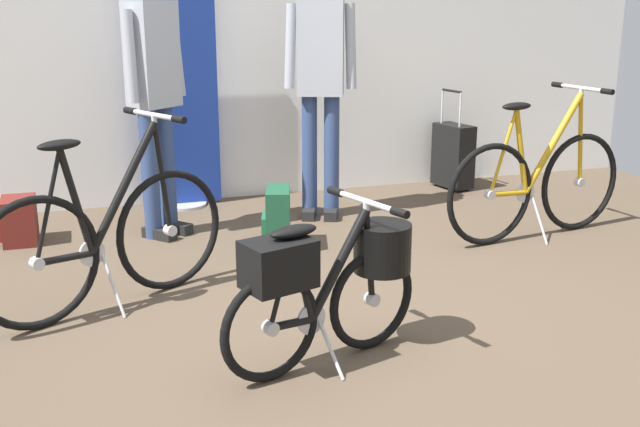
{
  "coord_description": "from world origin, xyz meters",
  "views": [
    {
      "loc": [
        -1.2,
        -3.16,
        1.55
      ],
      "look_at": [
        -0.09,
        0.23,
        0.55
      ],
      "focal_mm": 43.26,
      "sensor_mm": 36.0,
      "label": 1
    }
  ],
  "objects_px": {
    "visitor_near_wall": "(321,69)",
    "backpack_on_floor": "(278,219)",
    "display_bike_right": "(107,238)",
    "handbag_on_floor": "(19,221)",
    "floor_banner_stand": "(178,109)",
    "visitor_browsing": "(154,80)",
    "folding_bike_foreground": "(332,277)",
    "rolling_suitcase": "(453,155)",
    "display_bike_left": "(537,182)"
  },
  "relations": [
    {
      "from": "visitor_near_wall",
      "to": "backpack_on_floor",
      "type": "relative_size",
      "value": 4.62
    },
    {
      "from": "display_bike_right",
      "to": "handbag_on_floor",
      "type": "xyz_separation_m",
      "value": [
        -0.5,
        1.3,
        -0.22
      ]
    },
    {
      "from": "floor_banner_stand",
      "to": "visitor_browsing",
      "type": "bearing_deg",
      "value": -108.83
    },
    {
      "from": "floor_banner_stand",
      "to": "folding_bike_foreground",
      "type": "xyz_separation_m",
      "value": [
        0.23,
        -2.86,
        -0.36
      ]
    },
    {
      "from": "display_bike_right",
      "to": "visitor_browsing",
      "type": "height_order",
      "value": "visitor_browsing"
    },
    {
      "from": "rolling_suitcase",
      "to": "handbag_on_floor",
      "type": "bearing_deg",
      "value": -172.0
    },
    {
      "from": "display_bike_left",
      "to": "handbag_on_floor",
      "type": "height_order",
      "value": "display_bike_left"
    },
    {
      "from": "display_bike_right",
      "to": "handbag_on_floor",
      "type": "height_order",
      "value": "display_bike_right"
    },
    {
      "from": "visitor_near_wall",
      "to": "visitor_browsing",
      "type": "distance_m",
      "value": 1.17
    },
    {
      "from": "visitor_browsing",
      "to": "handbag_on_floor",
      "type": "bearing_deg",
      "value": 173.58
    },
    {
      "from": "display_bike_right",
      "to": "visitor_near_wall",
      "type": "bearing_deg",
      "value": 39.72
    },
    {
      "from": "floor_banner_stand",
      "to": "visitor_browsing",
      "type": "relative_size",
      "value": 0.93
    },
    {
      "from": "visitor_browsing",
      "to": "backpack_on_floor",
      "type": "distance_m",
      "value": 1.21
    },
    {
      "from": "handbag_on_floor",
      "to": "backpack_on_floor",
      "type": "bearing_deg",
      "value": -22.18
    },
    {
      "from": "visitor_near_wall",
      "to": "backpack_on_floor",
      "type": "distance_m",
      "value": 1.2
    },
    {
      "from": "backpack_on_floor",
      "to": "floor_banner_stand",
      "type": "bearing_deg",
      "value": 108.4
    },
    {
      "from": "folding_bike_foreground",
      "to": "handbag_on_floor",
      "type": "relative_size",
      "value": 3.24
    },
    {
      "from": "visitor_browsing",
      "to": "handbag_on_floor",
      "type": "relative_size",
      "value": 5.93
    },
    {
      "from": "backpack_on_floor",
      "to": "display_bike_left",
      "type": "bearing_deg",
      "value": -9.62
    },
    {
      "from": "folding_bike_foreground",
      "to": "backpack_on_floor",
      "type": "xyz_separation_m",
      "value": [
        0.19,
        1.6,
        -0.2
      ]
    },
    {
      "from": "handbag_on_floor",
      "to": "rolling_suitcase",
      "type": "bearing_deg",
      "value": 8.0
    },
    {
      "from": "visitor_browsing",
      "to": "backpack_on_floor",
      "type": "relative_size",
      "value": 4.53
    },
    {
      "from": "visitor_browsing",
      "to": "display_bike_right",
      "type": "bearing_deg",
      "value": -108.78
    },
    {
      "from": "display_bike_left",
      "to": "handbag_on_floor",
      "type": "distance_m",
      "value": 3.41
    },
    {
      "from": "display_bike_right",
      "to": "visitor_browsing",
      "type": "bearing_deg",
      "value": 71.22
    },
    {
      "from": "display_bike_right",
      "to": "handbag_on_floor",
      "type": "relative_size",
      "value": 4.25
    },
    {
      "from": "rolling_suitcase",
      "to": "handbag_on_floor",
      "type": "height_order",
      "value": "rolling_suitcase"
    },
    {
      "from": "backpack_on_floor",
      "to": "handbag_on_floor",
      "type": "height_order",
      "value": "backpack_on_floor"
    },
    {
      "from": "display_bike_right",
      "to": "rolling_suitcase",
      "type": "height_order",
      "value": "display_bike_right"
    },
    {
      "from": "folding_bike_foreground",
      "to": "display_bike_left",
      "type": "height_order",
      "value": "display_bike_left"
    },
    {
      "from": "display_bike_left",
      "to": "floor_banner_stand",
      "type": "bearing_deg",
      "value": 143.82
    },
    {
      "from": "display_bike_left",
      "to": "visitor_browsing",
      "type": "distance_m",
      "value": 2.59
    },
    {
      "from": "rolling_suitcase",
      "to": "display_bike_right",
      "type": "bearing_deg",
      "value": -148.46
    },
    {
      "from": "floor_banner_stand",
      "to": "handbag_on_floor",
      "type": "relative_size",
      "value": 5.53
    },
    {
      "from": "floor_banner_stand",
      "to": "visitor_browsing",
      "type": "distance_m",
      "value": 0.82
    },
    {
      "from": "visitor_browsing",
      "to": "rolling_suitcase",
      "type": "height_order",
      "value": "visitor_browsing"
    },
    {
      "from": "rolling_suitcase",
      "to": "display_bike_left",
      "type": "bearing_deg",
      "value": -95.08
    },
    {
      "from": "folding_bike_foreground",
      "to": "backpack_on_floor",
      "type": "relative_size",
      "value": 2.47
    },
    {
      "from": "folding_bike_foreground",
      "to": "backpack_on_floor",
      "type": "height_order",
      "value": "folding_bike_foreground"
    },
    {
      "from": "floor_banner_stand",
      "to": "folding_bike_foreground",
      "type": "relative_size",
      "value": 1.71
    },
    {
      "from": "floor_banner_stand",
      "to": "visitor_near_wall",
      "type": "height_order",
      "value": "visitor_near_wall"
    },
    {
      "from": "folding_bike_foreground",
      "to": "visitor_browsing",
      "type": "height_order",
      "value": "visitor_browsing"
    },
    {
      "from": "display_bike_left",
      "to": "display_bike_right",
      "type": "distance_m",
      "value": 2.8
    },
    {
      "from": "rolling_suitcase",
      "to": "backpack_on_floor",
      "type": "relative_size",
      "value": 2.1
    },
    {
      "from": "visitor_browsing",
      "to": "folding_bike_foreground",
      "type": "bearing_deg",
      "value": -77.35
    },
    {
      "from": "folding_bike_foreground",
      "to": "display_bike_right",
      "type": "bearing_deg",
      "value": 133.3
    },
    {
      "from": "visitor_near_wall",
      "to": "rolling_suitcase",
      "type": "xyz_separation_m",
      "value": [
        1.32,
        0.47,
        -0.79
      ]
    },
    {
      "from": "handbag_on_floor",
      "to": "visitor_browsing",
      "type": "bearing_deg",
      "value": -6.42
    },
    {
      "from": "display_bike_right",
      "to": "handbag_on_floor",
      "type": "distance_m",
      "value": 1.41
    },
    {
      "from": "display_bike_right",
      "to": "backpack_on_floor",
      "type": "height_order",
      "value": "display_bike_right"
    }
  ]
}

